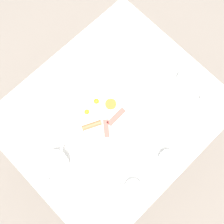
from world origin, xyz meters
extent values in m
plane|color=#70665B|center=(0.00, 0.00, 0.00)|extent=(8.00, 8.00, 0.00)
cube|color=silver|center=(0.00, 0.00, 0.74)|extent=(0.86, 1.00, 0.03)
cylinder|color=brown|center=(-0.38, -0.45, 0.36)|extent=(0.04, 0.04, 0.72)
cylinder|color=brown|center=(0.38, -0.45, 0.36)|extent=(0.04, 0.04, 0.72)
cylinder|color=brown|center=(0.38, 0.45, 0.36)|extent=(0.04, 0.04, 0.72)
cylinder|color=white|center=(0.03, 0.05, 0.76)|extent=(0.27, 0.27, 0.01)
cylinder|color=white|center=(0.09, 0.02, 0.77)|extent=(0.07, 0.07, 0.00)
sphere|color=yellow|center=(0.09, 0.02, 0.78)|extent=(0.03, 0.03, 0.03)
cylinder|color=white|center=(0.08, 0.09, 0.77)|extent=(0.07, 0.07, 0.00)
sphere|color=yellow|center=(0.08, 0.09, 0.78)|extent=(0.03, 0.03, 0.03)
cylinder|color=brown|center=(0.02, 0.12, 0.78)|extent=(0.06, 0.10, 0.03)
cube|color=#B74C42|center=(-0.04, 0.07, 0.77)|extent=(0.08, 0.07, 0.01)
cube|color=#B74C42|center=(-0.03, 0.00, 0.77)|extent=(0.03, 0.11, 0.01)
cylinder|color=#D16023|center=(0.03, -0.02, 0.77)|extent=(0.05, 0.05, 0.01)
cylinder|color=white|center=(0.17, -0.33, 0.79)|extent=(0.12, 0.12, 0.09)
cylinder|color=white|center=(0.17, -0.33, 0.84)|extent=(0.09, 0.09, 0.01)
sphere|color=white|center=(0.17, -0.33, 0.85)|extent=(0.02, 0.02, 0.02)
cone|color=white|center=(0.13, -0.27, 0.80)|extent=(0.04, 0.05, 0.04)
torus|color=white|center=(0.20, -0.38, 0.79)|extent=(0.05, 0.06, 0.07)
cylinder|color=white|center=(0.00, 0.36, 0.79)|extent=(0.12, 0.12, 0.09)
cylinder|color=white|center=(0.00, 0.36, 0.84)|extent=(0.09, 0.09, 0.01)
sphere|color=white|center=(0.00, 0.36, 0.85)|extent=(0.02, 0.02, 0.02)
cone|color=white|center=(0.03, 0.29, 0.80)|extent=(0.04, 0.05, 0.04)
torus|color=white|center=(-0.03, 0.42, 0.79)|extent=(0.04, 0.07, 0.07)
cylinder|color=white|center=(0.23, -0.09, 0.76)|extent=(0.15, 0.15, 0.01)
cylinder|color=white|center=(0.23, -0.09, 0.79)|extent=(0.09, 0.09, 0.06)
cylinder|color=brown|center=(0.23, -0.09, 0.78)|extent=(0.07, 0.07, 0.05)
torus|color=white|center=(0.19, -0.12, 0.79)|extent=(0.04, 0.03, 0.04)
cylinder|color=white|center=(-0.32, 0.19, 0.76)|extent=(0.15, 0.15, 0.01)
cylinder|color=white|center=(-0.32, 0.19, 0.79)|extent=(0.09, 0.09, 0.06)
cylinder|color=brown|center=(-0.32, 0.19, 0.78)|extent=(0.07, 0.07, 0.05)
torus|color=white|center=(-0.28, 0.21, 0.79)|extent=(0.04, 0.03, 0.04)
cylinder|color=white|center=(-0.34, -0.02, 0.79)|extent=(0.08, 0.08, 0.08)
cylinder|color=white|center=(-0.13, -0.37, 0.79)|extent=(0.08, 0.08, 0.09)
cylinder|color=white|center=(-0.28, -0.36, 0.78)|extent=(0.06, 0.06, 0.06)
torus|color=white|center=(-0.24, -0.36, 0.78)|extent=(0.04, 0.01, 0.04)
cube|color=silver|center=(-0.19, -0.16, 0.75)|extent=(0.18, 0.05, 0.00)
cube|color=silver|center=(0.25, 0.38, 0.75)|extent=(0.12, 0.18, 0.00)
cube|color=silver|center=(0.31, 0.15, 0.75)|extent=(0.10, 0.13, 0.00)
camera|label=1|loc=(-0.29, 0.28, 2.21)|focal=50.00mm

